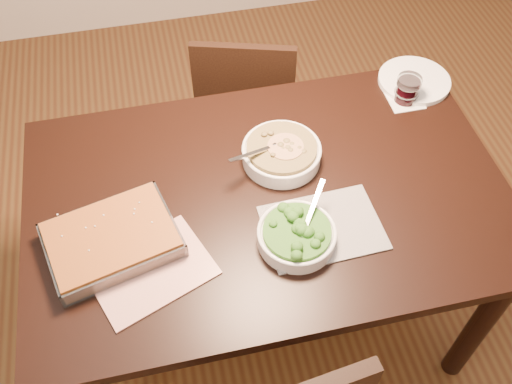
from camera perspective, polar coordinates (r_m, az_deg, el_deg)
The scene contains 11 objects.
ground at distance 2.29m, azimuth 0.90°, elevation -11.74°, with size 4.00×4.00×0.00m, color #422413.
table at distance 1.73m, azimuth 1.17°, elevation -2.01°, with size 1.40×0.90×0.75m.
magazine_a at distance 1.53m, azimuth -10.46°, elevation -7.70°, with size 0.30×0.22×0.01m, color #B83D34.
magazine_b at distance 1.59m, azimuth 6.69°, elevation -3.55°, with size 0.32×0.23×0.01m, color #292A31.
coaster at distance 1.99m, azimuth 14.63°, elevation 8.91°, with size 0.11×0.11×0.00m, color white.
stew_bowl at distance 1.72m, azimuth 2.57°, elevation 3.97°, with size 0.26×0.24×0.09m.
broccoli_bowl at distance 1.54m, azimuth 4.09°, elevation -4.31°, with size 0.21×0.22×0.08m.
baking_dish at distance 1.57m, azimuth -14.20°, elevation -4.68°, with size 0.39×0.32×0.06m.
wine_tumbler at distance 1.96m, azimuth 14.92°, elevation 9.95°, with size 0.08×0.08×0.09m.
dinner_plate at distance 2.06m, azimuth 15.54°, elevation 10.69°, with size 0.24×0.24×0.02m, color white.
chair_far at distance 2.35m, azimuth -0.95°, elevation 8.92°, with size 0.48×0.48×0.81m.
Camera 1 is at (-0.26, -0.99, 2.05)m, focal length 40.00 mm.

